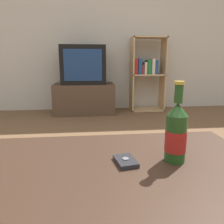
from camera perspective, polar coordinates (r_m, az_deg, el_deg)
back_wall at (r=3.65m, az=-5.82°, el=21.37°), size 8.00×0.05×2.60m
coffee_table at (r=0.70m, az=-1.76°, el=-20.48°), size 1.04×0.67×0.44m
tv_stand at (r=3.33m, az=-7.26°, el=3.54°), size 0.88×0.49×0.44m
television at (r=3.29m, az=-7.51°, el=12.10°), size 0.63×0.46×0.55m
bookshelf at (r=3.52m, az=8.95°, el=10.35°), size 0.52×0.30×1.13m
beer_bottle at (r=0.73m, az=16.38°, el=-5.35°), size 0.07×0.07×0.26m
cell_phone at (r=0.72m, az=3.56°, el=-12.69°), size 0.07×0.10×0.02m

